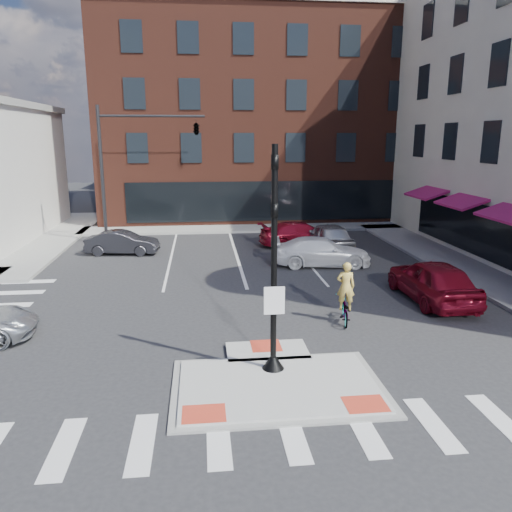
{
  "coord_description": "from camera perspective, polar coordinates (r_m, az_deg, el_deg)",
  "views": [
    {
      "loc": [
        -1.84,
        -11.98,
        6.28
      ],
      "look_at": [
        0.12,
        5.7,
        2.0
      ],
      "focal_mm": 35.0,
      "sensor_mm": 36.0,
      "label": 1
    }
  ],
  "objects": [
    {
      "name": "building_far_left",
      "position": [
        64.03,
        -8.45,
        12.25
      ],
      "size": [
        10.0,
        12.0,
        10.0
      ],
      "primitive_type": "cube",
      "color": "slate",
      "rests_on": "ground"
    },
    {
      "name": "mast_arm_signal",
      "position": [
        30.03,
        -9.7,
        13.21
      ],
      "size": [
        6.1,
        2.24,
        8.0
      ],
      "color": "black",
      "rests_on": "ground"
    },
    {
      "name": "sidewalk_n",
      "position": [
        34.88,
        1.76,
        3.28
      ],
      "size": [
        26.0,
        3.0,
        0.15
      ],
      "primitive_type": "cube",
      "color": "gray",
      "rests_on": "ground"
    },
    {
      "name": "ground",
      "position": [
        13.66,
        2.2,
        -13.87
      ],
      "size": [
        120.0,
        120.0,
        0.0
      ],
      "primitive_type": "plane",
      "color": "#28282B",
      "rests_on": "ground"
    },
    {
      "name": "signal_pole",
      "position": [
        13.12,
        2.04,
        -3.9
      ],
      "size": [
        0.6,
        0.6,
        5.98
      ],
      "color": "black",
      "rests_on": "refuge_island"
    },
    {
      "name": "cyclist",
      "position": [
        17.49,
        10.13,
        -5.22
      ],
      "size": [
        0.91,
        1.77,
        2.15
      ],
      "rotation": [
        0.0,
        0.0,
        2.94
      ],
      "color": "#3F3F44",
      "rests_on": "ground"
    },
    {
      "name": "building_far_right",
      "position": [
        66.87,
        3.09,
        13.28
      ],
      "size": [
        12.0,
        12.0,
        12.0
      ],
      "primitive_type": "cube",
      "color": "brown",
      "rests_on": "ground"
    },
    {
      "name": "bg_car_dark",
      "position": [
        28.13,
        -15.02,
        1.5
      ],
      "size": [
        4.01,
        1.8,
        1.28
      ],
      "primitive_type": "imported",
      "rotation": [
        0.0,
        0.0,
        1.45
      ],
      "color": "#242429",
      "rests_on": "ground"
    },
    {
      "name": "red_sedan",
      "position": [
        20.52,
        19.52,
        -2.64
      ],
      "size": [
        2.08,
        4.97,
        1.68
      ],
      "primitive_type": "imported",
      "rotation": [
        0.0,
        0.0,
        3.16
      ],
      "color": "maroon",
      "rests_on": "ground"
    },
    {
      "name": "sidewalk_e",
      "position": [
        26.11,
        22.87,
        -1.3
      ],
      "size": [
        3.0,
        24.0,
        0.15
      ],
      "primitive_type": "cube",
      "color": "gray",
      "rests_on": "ground"
    },
    {
      "name": "building_n",
      "position": [
        44.26,
        -0.04,
        15.51
      ],
      "size": [
        24.4,
        18.4,
        15.5
      ],
      "color": "#512419",
      "rests_on": "ground"
    },
    {
      "name": "bg_car_red",
      "position": [
        29.29,
        5.17,
        2.52
      ],
      "size": [
        5.11,
        2.61,
        1.42
      ],
      "primitive_type": "imported",
      "rotation": [
        0.0,
        0.0,
        1.7
      ],
      "color": "maroon",
      "rests_on": "ground"
    },
    {
      "name": "bg_car_silver",
      "position": [
        28.04,
        8.3,
        2.17
      ],
      "size": [
        2.09,
        4.88,
        1.64
      ],
      "primitive_type": "imported",
      "rotation": [
        0.0,
        0.0,
        3.17
      ],
      "color": "#A4A5AB",
      "rests_on": "ground"
    },
    {
      "name": "refuge_island",
      "position": [
        13.41,
        2.37,
        -14.18
      ],
      "size": [
        5.4,
        4.65,
        0.13
      ],
      "color": "gray",
      "rests_on": "ground"
    },
    {
      "name": "white_pickup",
      "position": [
        24.94,
        7.5,
        0.48
      ],
      "size": [
        5.0,
        2.47,
        1.4
      ],
      "primitive_type": "imported",
      "rotation": [
        0.0,
        0.0,
        1.46
      ],
      "color": "white",
      "rests_on": "ground"
    }
  ]
}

